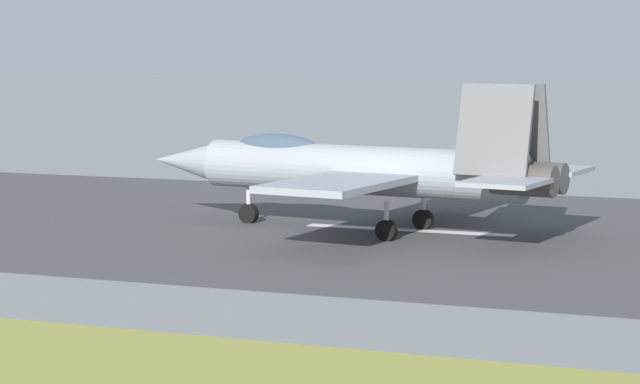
# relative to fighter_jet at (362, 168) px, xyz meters

# --- Properties ---
(ground_plane) EXTENTS (400.00, 400.00, 0.00)m
(ground_plane) POSITION_rel_fighter_jet_xyz_m (-1.25, -0.95, -2.38)
(ground_plane) COLOR slate
(runway_strip) EXTENTS (240.00, 26.00, 0.02)m
(runway_strip) POSITION_rel_fighter_jet_xyz_m (-1.26, -0.95, -2.37)
(runway_strip) COLOR #434343
(runway_strip) RESTS_ON ground
(fighter_jet) EXTENTS (17.37, 13.82, 5.57)m
(fighter_jet) POSITION_rel_fighter_jet_xyz_m (0.00, 0.00, 0.00)
(fighter_jet) COLOR #91979D
(fighter_jet) RESTS_ON ground
(marker_cone_mid) EXTENTS (0.44, 0.44, 0.55)m
(marker_cone_mid) POSITION_rel_fighter_jet_xyz_m (6.20, -13.25, -2.10)
(marker_cone_mid) COLOR orange
(marker_cone_mid) RESTS_ON ground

